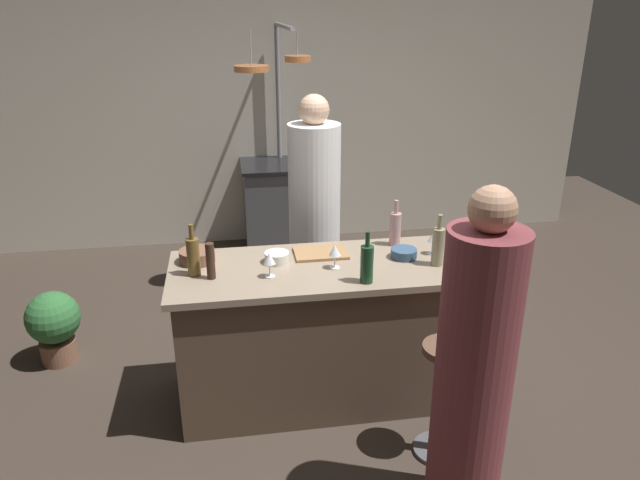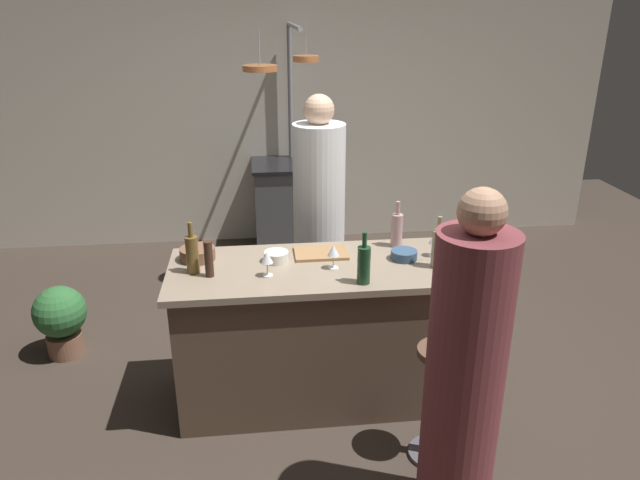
{
  "view_description": "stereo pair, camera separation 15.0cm",
  "coord_description": "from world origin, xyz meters",
  "px_view_note": "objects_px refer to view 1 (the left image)",
  "views": [
    {
      "loc": [
        -0.52,
        -3.11,
        2.32
      ],
      "look_at": [
        0.0,
        0.15,
        1.0
      ],
      "focal_mm": 33.22,
      "sensor_mm": 36.0,
      "label": 1
    },
    {
      "loc": [
        -0.38,
        -3.13,
        2.32
      ],
      "look_at": [
        0.0,
        0.15,
        1.0
      ],
      "focal_mm": 33.22,
      "sensor_mm": 36.0,
      "label": 2
    }
  ],
  "objects_px": {
    "potted_plant": "(54,323)",
    "wine_glass_near_right_guest": "(269,260)",
    "mixing_bowl_wooden": "(197,256)",
    "wine_glass_by_chef": "(335,251)",
    "wine_bottle_white": "(438,246)",
    "wine_bottle_rose": "(395,228)",
    "bar_stool_right": "(443,395)",
    "mixing_bowl_blue": "(404,253)",
    "wine_bottle_amber": "(193,256)",
    "cutting_board": "(321,253)",
    "pepper_mill": "(210,261)",
    "stove_range": "(283,207)",
    "chef": "(314,225)",
    "wine_bottle_green": "(367,263)",
    "guest_right": "(474,376)",
    "wine_glass_near_left_guest": "(434,238)",
    "mixing_bowl_ceramic": "(277,257)"
  },
  "relations": [
    {
      "from": "stove_range",
      "to": "mixing_bowl_wooden",
      "type": "height_order",
      "value": "mixing_bowl_wooden"
    },
    {
      "from": "pepper_mill",
      "to": "wine_bottle_white",
      "type": "relative_size",
      "value": 0.68
    },
    {
      "from": "stove_range",
      "to": "wine_glass_near_left_guest",
      "type": "height_order",
      "value": "wine_glass_near_left_guest"
    },
    {
      "from": "bar_stool_right",
      "to": "mixing_bowl_blue",
      "type": "bearing_deg",
      "value": 94.58
    },
    {
      "from": "cutting_board",
      "to": "pepper_mill",
      "type": "distance_m",
      "value": 0.7
    },
    {
      "from": "mixing_bowl_blue",
      "to": "bar_stool_right",
      "type": "bearing_deg",
      "value": -85.42
    },
    {
      "from": "guest_right",
      "to": "wine_glass_near_right_guest",
      "type": "distance_m",
      "value": 1.26
    },
    {
      "from": "stove_range",
      "to": "wine_bottle_green",
      "type": "height_order",
      "value": "wine_bottle_green"
    },
    {
      "from": "stove_range",
      "to": "guest_right",
      "type": "height_order",
      "value": "guest_right"
    },
    {
      "from": "bar_stool_right",
      "to": "wine_bottle_green",
      "type": "bearing_deg",
      "value": 134.14
    },
    {
      "from": "wine_bottle_white",
      "to": "mixing_bowl_wooden",
      "type": "height_order",
      "value": "wine_bottle_white"
    },
    {
      "from": "wine_bottle_white",
      "to": "wine_bottle_rose",
      "type": "bearing_deg",
      "value": 114.98
    },
    {
      "from": "bar_stool_right",
      "to": "potted_plant",
      "type": "xyz_separation_m",
      "value": [
        -2.3,
        1.29,
        -0.08
      ]
    },
    {
      "from": "cutting_board",
      "to": "wine_bottle_amber",
      "type": "relative_size",
      "value": 1.06
    },
    {
      "from": "bar_stool_right",
      "to": "wine_bottle_amber",
      "type": "distance_m",
      "value": 1.56
    },
    {
      "from": "guest_right",
      "to": "wine_glass_near_left_guest",
      "type": "relative_size",
      "value": 11.35
    },
    {
      "from": "cutting_board",
      "to": "wine_glass_by_chef",
      "type": "bearing_deg",
      "value": -77.27
    },
    {
      "from": "wine_bottle_white",
      "to": "wine_glass_by_chef",
      "type": "height_order",
      "value": "wine_bottle_white"
    },
    {
      "from": "stove_range",
      "to": "wine_bottle_white",
      "type": "height_order",
      "value": "wine_bottle_white"
    },
    {
      "from": "wine_bottle_rose",
      "to": "wine_glass_near_left_guest",
      "type": "bearing_deg",
      "value": -43.97
    },
    {
      "from": "pepper_mill",
      "to": "mixing_bowl_blue",
      "type": "relative_size",
      "value": 1.34
    },
    {
      "from": "chef",
      "to": "wine_bottle_green",
      "type": "bearing_deg",
      "value": -84.34
    },
    {
      "from": "chef",
      "to": "wine_glass_near_left_guest",
      "type": "bearing_deg",
      "value": -53.96
    },
    {
      "from": "mixing_bowl_blue",
      "to": "wine_glass_by_chef",
      "type": "bearing_deg",
      "value": -169.13
    },
    {
      "from": "guest_right",
      "to": "mixing_bowl_ceramic",
      "type": "relative_size",
      "value": 11.41
    },
    {
      "from": "wine_bottle_amber",
      "to": "wine_glass_by_chef",
      "type": "relative_size",
      "value": 2.07
    },
    {
      "from": "wine_bottle_rose",
      "to": "mixing_bowl_ceramic",
      "type": "distance_m",
      "value": 0.78
    },
    {
      "from": "potted_plant",
      "to": "wine_glass_near_left_guest",
      "type": "xyz_separation_m",
      "value": [
        2.44,
        -0.6,
        0.71
      ]
    },
    {
      "from": "wine_bottle_amber",
      "to": "cutting_board",
      "type": "bearing_deg",
      "value": 13.11
    },
    {
      "from": "stove_range",
      "to": "wine_glass_near_left_guest",
      "type": "distance_m",
      "value": 2.54
    },
    {
      "from": "guest_right",
      "to": "wine_bottle_amber",
      "type": "distance_m",
      "value": 1.62
    },
    {
      "from": "wine_bottle_rose",
      "to": "wine_bottle_amber",
      "type": "xyz_separation_m",
      "value": [
        -1.24,
        -0.26,
        0.0
      ]
    },
    {
      "from": "cutting_board",
      "to": "wine_bottle_green",
      "type": "bearing_deg",
      "value": -66.12
    },
    {
      "from": "bar_stool_right",
      "to": "wine_bottle_green",
      "type": "xyz_separation_m",
      "value": [
        -0.35,
        0.36,
        0.64
      ]
    },
    {
      "from": "potted_plant",
      "to": "wine_glass_near_right_guest",
      "type": "distance_m",
      "value": 1.77
    },
    {
      "from": "wine_bottle_rose",
      "to": "mixing_bowl_blue",
      "type": "relative_size",
      "value": 1.88
    },
    {
      "from": "mixing_bowl_wooden",
      "to": "wine_glass_by_chef",
      "type": "bearing_deg",
      "value": -15.64
    },
    {
      "from": "bar_stool_right",
      "to": "pepper_mill",
      "type": "distance_m",
      "value": 1.45
    },
    {
      "from": "pepper_mill",
      "to": "wine_glass_by_chef",
      "type": "bearing_deg",
      "value": 2.16
    },
    {
      "from": "pepper_mill",
      "to": "mixing_bowl_ceramic",
      "type": "xyz_separation_m",
      "value": [
        0.38,
        0.16,
        -0.07
      ]
    },
    {
      "from": "chef",
      "to": "wine_bottle_green",
      "type": "height_order",
      "value": "chef"
    },
    {
      "from": "chef",
      "to": "wine_bottle_rose",
      "type": "relative_size",
      "value": 5.98
    },
    {
      "from": "potted_plant",
      "to": "wine_bottle_rose",
      "type": "relative_size",
      "value": 1.77
    },
    {
      "from": "wine_bottle_green",
      "to": "wine_glass_near_right_guest",
      "type": "bearing_deg",
      "value": 163.9
    },
    {
      "from": "stove_range",
      "to": "mixing_bowl_wooden",
      "type": "bearing_deg",
      "value": -107.83
    },
    {
      "from": "cutting_board",
      "to": "wine_bottle_rose",
      "type": "relative_size",
      "value": 1.09
    },
    {
      "from": "potted_plant",
      "to": "wine_glass_near_left_guest",
      "type": "bearing_deg",
      "value": -13.89
    },
    {
      "from": "mixing_bowl_ceramic",
      "to": "pepper_mill",
      "type": "bearing_deg",
      "value": -156.86
    },
    {
      "from": "cutting_board",
      "to": "pepper_mill",
      "type": "xyz_separation_m",
      "value": [
        -0.65,
        -0.24,
        0.1
      ]
    },
    {
      "from": "chef",
      "to": "bar_stool_right",
      "type": "bearing_deg",
      "value": -72.88
    }
  ]
}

